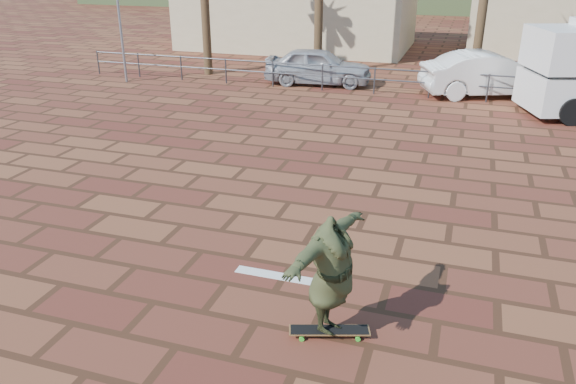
# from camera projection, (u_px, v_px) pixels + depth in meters

# --- Properties ---
(ground) EXTENTS (120.00, 120.00, 0.00)m
(ground) POSITION_uv_depth(u_px,v_px,m) (262.00, 237.00, 10.52)
(ground) COLOR brown
(ground) RESTS_ON ground
(paint_stripe) EXTENTS (1.40, 0.22, 0.01)m
(paint_stripe) POSITION_uv_depth(u_px,v_px,m) (276.00, 275.00, 9.27)
(paint_stripe) COLOR white
(paint_stripe) RESTS_ON ground
(guardrail) EXTENTS (24.06, 0.06, 1.00)m
(guardrail) POSITION_uv_depth(u_px,v_px,m) (375.00, 76.00, 20.73)
(guardrail) COLOR #47494F
(guardrail) RESTS_ON ground
(building_west) EXTENTS (12.60, 7.60, 4.50)m
(building_west) POSITION_uv_depth(u_px,v_px,m) (299.00, 4.00, 30.53)
(building_west) COLOR beige
(building_west) RESTS_ON ground
(building_east) EXTENTS (10.60, 6.60, 5.00)m
(building_east) POSITION_uv_depth(u_px,v_px,m) (576.00, 2.00, 28.21)
(building_east) COLOR beige
(building_east) RESTS_ON ground
(longboard) EXTENTS (1.14, 0.58, 0.11)m
(longboard) POSITION_uv_depth(u_px,v_px,m) (329.00, 331.00, 7.79)
(longboard) COLOR olive
(longboard) RESTS_ON ground
(skateboarder) EXTENTS (1.02, 2.21, 1.74)m
(skateboarder) POSITION_uv_depth(u_px,v_px,m) (331.00, 276.00, 7.43)
(skateboarder) COLOR #373C20
(skateboarder) RESTS_ON longboard
(car_silver) EXTENTS (4.37, 2.16, 1.43)m
(car_silver) POSITION_uv_depth(u_px,v_px,m) (318.00, 66.00, 22.28)
(car_silver) COLOR #ACAEB3
(car_silver) RESTS_ON ground
(car_white) EXTENTS (5.10, 3.34, 1.59)m
(car_white) POSITION_uv_depth(u_px,v_px,m) (489.00, 74.00, 20.42)
(car_white) COLOR white
(car_white) RESTS_ON ground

